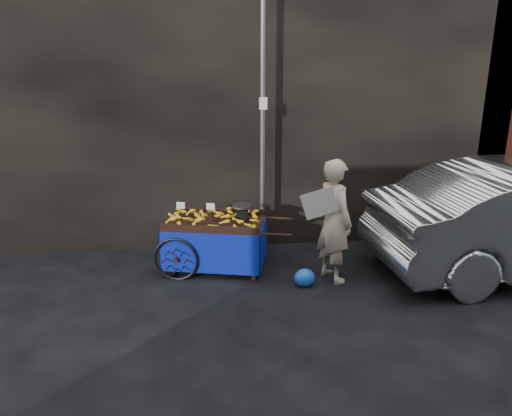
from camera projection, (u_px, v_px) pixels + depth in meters
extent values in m
plane|color=black|center=(252.00, 288.00, 6.95)|extent=(80.00, 80.00, 0.00)
cube|color=black|center=(179.00, 90.00, 8.55)|extent=(11.00, 2.00, 5.00)
cylinder|color=slate|center=(263.00, 130.00, 7.61)|extent=(0.08, 0.08, 4.00)
cube|color=white|center=(263.00, 103.00, 7.44)|extent=(0.12, 0.02, 0.18)
cube|color=black|center=(215.00, 223.00, 7.39)|extent=(1.58, 1.18, 0.05)
cube|color=black|center=(221.00, 211.00, 7.76)|extent=(1.39, 0.36, 0.09)
cube|color=black|center=(209.00, 229.00, 6.98)|extent=(1.39, 0.36, 0.09)
cube|color=black|center=(254.00, 257.00, 7.09)|extent=(0.05, 0.05, 0.71)
cube|color=black|center=(259.00, 239.00, 7.76)|extent=(0.05, 0.05, 0.71)
cylinder|color=black|center=(276.00, 234.00, 6.95)|extent=(0.44, 0.14, 0.04)
cylinder|color=black|center=(280.00, 218.00, 7.62)|extent=(0.44, 0.14, 0.04)
torus|color=black|center=(176.00, 259.00, 7.11)|extent=(0.66, 0.19, 0.66)
torus|color=black|center=(192.00, 236.00, 8.02)|extent=(0.66, 0.19, 0.66)
cylinder|color=black|center=(185.00, 247.00, 7.57)|extent=(0.27, 0.97, 0.04)
cube|color=#0B089B|center=(210.00, 254.00, 7.05)|extent=(1.42, 0.35, 0.60)
cube|color=#0B089B|center=(221.00, 232.00, 7.91)|extent=(1.42, 0.35, 0.60)
cube|color=#0B089B|center=(169.00, 240.00, 7.56)|extent=(0.23, 0.90, 0.60)
cube|color=#0B089B|center=(263.00, 244.00, 7.40)|extent=(0.23, 0.90, 0.60)
cube|color=black|center=(242.00, 214.00, 7.34)|extent=(0.18, 0.16, 0.14)
cylinder|color=silver|center=(242.00, 206.00, 7.30)|extent=(0.36, 0.36, 0.03)
cube|color=white|center=(181.00, 205.00, 7.27)|extent=(0.12, 0.04, 0.10)
cube|color=white|center=(211.00, 206.00, 7.22)|extent=(0.12, 0.04, 0.10)
imported|color=#CAB596|center=(334.00, 221.00, 6.97)|extent=(0.65, 0.76, 1.77)
cube|color=silver|center=(321.00, 203.00, 6.74)|extent=(0.58, 0.08, 0.50)
ellipsoid|color=blue|center=(305.00, 278.00, 6.95)|extent=(0.29, 0.23, 0.26)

